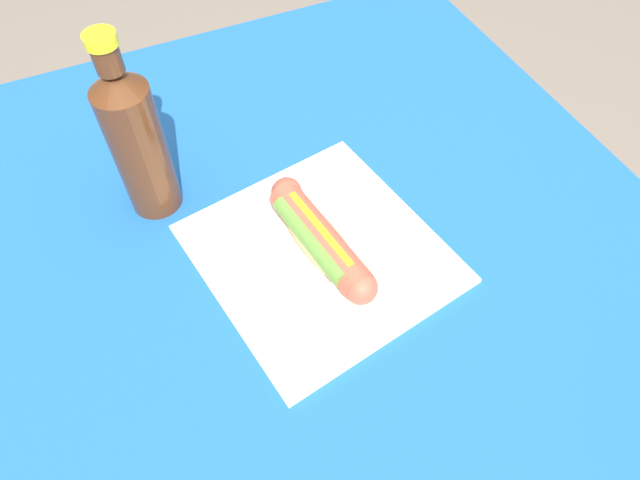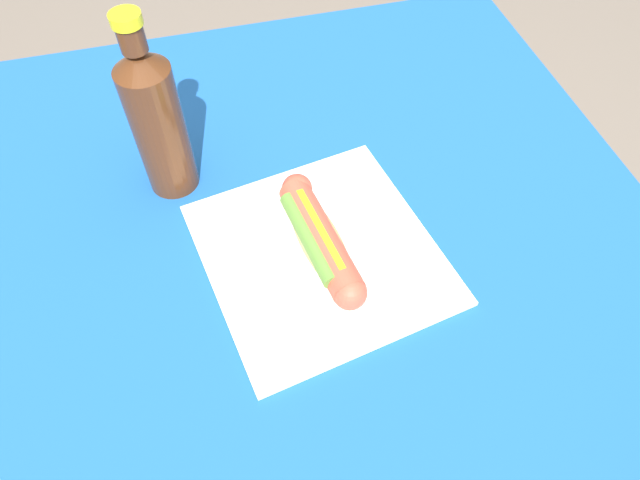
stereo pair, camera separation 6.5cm
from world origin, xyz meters
name	(u,v)px [view 2 (the right image)]	position (x,y,z in m)	size (l,w,h in m)	color
ground_plane	(324,470)	(0.00, 0.00, 0.00)	(6.00, 6.00, 0.00)	#6B6056
dining_table	(326,350)	(0.00, 0.00, 0.61)	(1.12, 0.90, 0.75)	brown
paper_wrapper	(320,253)	(0.06, -0.01, 0.75)	(0.28, 0.27, 0.01)	white
hot_dog	(319,239)	(0.06, -0.01, 0.78)	(0.20, 0.07, 0.05)	#DBB26B
soda_bottle	(157,120)	(0.23, 0.15, 0.85)	(0.06, 0.06, 0.24)	#4C2814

